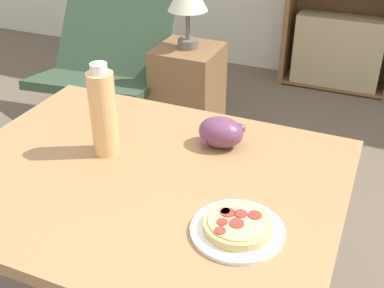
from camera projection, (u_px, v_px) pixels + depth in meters
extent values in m
cube|color=#A37549|center=(142.00, 179.00, 1.31)|extent=(1.06, 0.83, 0.03)
cylinder|color=#A37549|center=(85.00, 181.00, 1.94)|extent=(0.06, 0.06, 0.70)
cylinder|color=#A37549|center=(322.00, 244.00, 1.62)|extent=(0.06, 0.06, 0.70)
cylinder|color=white|center=(237.00, 230.00, 1.09)|extent=(0.22, 0.22, 0.01)
cylinder|color=#DBB26B|center=(238.00, 225.00, 1.09)|extent=(0.16, 0.16, 0.02)
cylinder|color=#EACC7A|center=(238.00, 221.00, 1.08)|extent=(0.14, 0.14, 0.00)
cylinder|color=#A83328|center=(228.00, 212.00, 1.10)|extent=(0.03, 0.03, 0.00)
cylinder|color=#A83328|center=(220.00, 230.00, 1.05)|extent=(0.03, 0.03, 0.00)
cylinder|color=#A83328|center=(255.00, 215.00, 1.09)|extent=(0.03, 0.03, 0.00)
cylinder|color=#A83328|center=(225.00, 211.00, 1.10)|extent=(0.02, 0.02, 0.00)
cylinder|color=#A83328|center=(241.00, 214.00, 1.10)|extent=(0.03, 0.03, 0.00)
cylinder|color=#A83328|center=(222.00, 222.00, 1.07)|extent=(0.02, 0.02, 0.00)
cylinder|color=#A83328|center=(237.00, 223.00, 1.07)|extent=(0.03, 0.03, 0.00)
ellipsoid|color=#6B3856|center=(221.00, 132.00, 1.40)|extent=(0.13, 0.10, 0.09)
sphere|color=#6B3856|center=(241.00, 129.00, 1.40)|extent=(0.03, 0.03, 0.03)
sphere|color=#6B3856|center=(221.00, 138.00, 1.38)|extent=(0.02, 0.02, 0.02)
sphere|color=#6B3856|center=(211.00, 124.00, 1.43)|extent=(0.03, 0.03, 0.03)
sphere|color=#6B3856|center=(220.00, 138.00, 1.44)|extent=(0.02, 0.02, 0.02)
sphere|color=#6B3856|center=(204.00, 141.00, 1.39)|extent=(0.03, 0.03, 0.03)
sphere|color=#6B3856|center=(235.00, 135.00, 1.42)|extent=(0.03, 0.03, 0.03)
sphere|color=#6B3856|center=(207.00, 128.00, 1.43)|extent=(0.02, 0.02, 0.02)
sphere|color=#6B3856|center=(231.00, 133.00, 1.38)|extent=(0.03, 0.03, 0.03)
sphere|color=#6B3856|center=(238.00, 126.00, 1.42)|extent=(0.02, 0.02, 0.02)
sphere|color=#6B3856|center=(217.00, 135.00, 1.43)|extent=(0.02, 0.02, 0.02)
sphere|color=#6B3856|center=(222.00, 140.00, 1.39)|extent=(0.02, 0.02, 0.02)
cylinder|color=#EFB270|center=(103.00, 114.00, 1.33)|extent=(0.07, 0.07, 0.24)
cylinder|color=white|center=(99.00, 68.00, 1.27)|extent=(0.05, 0.05, 0.03)
cube|color=slate|center=(109.00, 124.00, 2.98)|extent=(0.69, 0.62, 0.10)
cube|color=#334733|center=(97.00, 82.00, 2.76)|extent=(0.74, 0.58, 0.14)
cube|color=#334733|center=(117.00, 26.00, 2.88)|extent=(0.73, 0.49, 0.55)
cube|color=brown|center=(333.00, 83.00, 3.59)|extent=(0.71, 0.26, 0.02)
cube|color=tan|center=(338.00, 51.00, 3.44)|extent=(0.61, 0.19, 0.50)
cube|color=brown|center=(188.00, 97.00, 2.74)|extent=(0.34, 0.34, 0.59)
cylinder|color=#665B51|center=(188.00, 43.00, 2.58)|extent=(0.11, 0.11, 0.05)
cylinder|color=#665B51|center=(188.00, 25.00, 2.53)|extent=(0.02, 0.02, 0.16)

